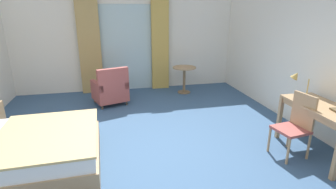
% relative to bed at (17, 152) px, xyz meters
% --- Properties ---
extents(ground, '(6.49, 7.90, 0.10)m').
position_rel_bed_xyz_m(ground, '(1.82, -0.03, -0.32)').
color(ground, '#38567A').
extents(wall_back, '(6.09, 0.12, 2.57)m').
position_rel_bed_xyz_m(wall_back, '(1.82, 3.66, 1.02)').
color(wall_back, white).
rests_on(wall_back, ground).
extents(wall_right, '(0.12, 7.50, 2.57)m').
position_rel_bed_xyz_m(wall_right, '(4.81, -0.03, 1.02)').
color(wall_right, white).
rests_on(wall_right, ground).
extents(balcony_glass_door, '(1.40, 0.02, 2.27)m').
position_rel_bed_xyz_m(balcony_glass_door, '(1.77, 3.58, 0.86)').
color(balcony_glass_door, silver).
rests_on(balcony_glass_door, ground).
extents(curtain_panel_left, '(0.55, 0.10, 2.45)m').
position_rel_bed_xyz_m(curtain_panel_left, '(0.86, 3.48, 0.95)').
color(curtain_panel_left, tan).
rests_on(curtain_panel_left, ground).
extents(curtain_panel_right, '(0.46, 0.10, 2.45)m').
position_rel_bed_xyz_m(curtain_panel_right, '(2.69, 3.48, 0.95)').
color(curtain_panel_right, tan).
rests_on(curtain_panel_right, ground).
extents(bed, '(2.12, 1.69, 1.12)m').
position_rel_bed_xyz_m(bed, '(0.00, 0.00, 0.00)').
color(bed, tan).
rests_on(bed, ground).
extents(writing_desk, '(0.63, 1.30, 0.78)m').
position_rel_bed_xyz_m(writing_desk, '(4.34, -0.57, 0.41)').
color(writing_desk, tan).
rests_on(writing_desk, ground).
extents(desk_chair, '(0.48, 0.48, 0.96)m').
position_rel_bed_xyz_m(desk_chair, '(3.96, -0.49, 0.25)').
color(desk_chair, '#9E4C47').
rests_on(desk_chair, ground).
extents(desk_lamp, '(0.30, 0.29, 0.42)m').
position_rel_bed_xyz_m(desk_lamp, '(4.27, -0.03, 0.77)').
color(desk_lamp, tan).
rests_on(desk_lamp, writing_desk).
extents(armchair_by_window, '(0.88, 0.88, 0.90)m').
position_rel_bed_xyz_m(armchair_by_window, '(1.30, 2.41, 0.08)').
color(armchair_by_window, '#9E4C47').
rests_on(armchair_by_window, ground).
extents(round_cafe_table, '(0.61, 0.61, 0.70)m').
position_rel_bed_xyz_m(round_cafe_table, '(3.23, 2.91, 0.24)').
color(round_cafe_table, tan).
rests_on(round_cafe_table, ground).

